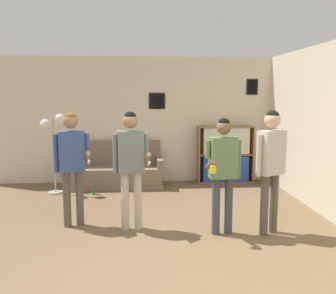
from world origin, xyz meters
name	(u,v)px	position (x,y,z in m)	size (l,w,h in m)	color
ground_plane	(171,278)	(0.00, 0.00, 0.00)	(20.00, 20.00, 0.00)	brown
wall_back	(155,120)	(0.00, 4.45, 1.35)	(7.50, 0.08, 2.70)	beige
wall_right	(318,129)	(2.58, 2.21, 1.35)	(0.06, 6.82, 2.70)	beige
couch	(118,172)	(-0.79, 4.03, 0.30)	(1.86, 0.80, 0.92)	#7A6651
bookshelf	(225,155)	(1.52, 4.23, 0.61)	(1.20, 0.30, 1.22)	olive
floor_lamp	(53,133)	(-1.97, 3.53, 1.17)	(0.47, 0.28, 1.54)	#ADA89E
person_player_foreground_left	(72,157)	(-1.28, 1.67, 1.02)	(0.55, 0.43, 1.66)	brown
person_player_foreground_center	(131,158)	(-0.44, 1.48, 1.03)	(0.53, 0.44, 1.67)	#B7AD99
person_watcher_holding_cup	(223,164)	(0.80, 1.21, 0.97)	(0.50, 0.44, 1.60)	#3D4247
person_spectator_near_bookshelf	(271,159)	(1.44, 1.17, 1.05)	(0.45, 0.34, 1.70)	brown
bottle_on_floor	(93,189)	(-1.22, 3.40, 0.11)	(0.06, 0.06, 0.29)	#3D6638
drinking_cup	(229,124)	(1.60, 4.23, 1.28)	(0.08, 0.08, 0.12)	yellow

